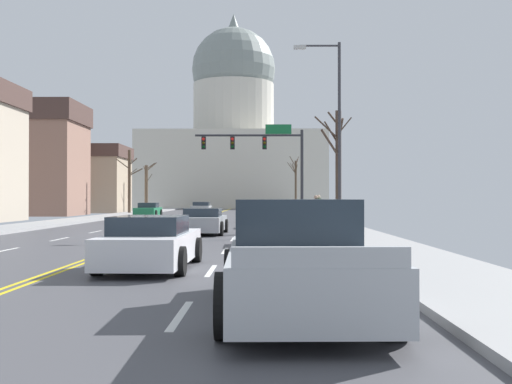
# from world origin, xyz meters

# --- Properties ---
(ground) EXTENTS (20.00, 180.00, 0.20)m
(ground) POSITION_xyz_m (0.00, -0.00, 0.02)
(ground) COLOR #47474C
(signal_gantry) EXTENTS (7.91, 0.41, 6.88)m
(signal_gantry) POSITION_xyz_m (4.79, 16.31, 5.10)
(signal_gantry) COLOR #28282D
(signal_gantry) RESTS_ON ground
(street_lamp_right) EXTENTS (2.15, 0.24, 8.61)m
(street_lamp_right) POSITION_xyz_m (7.95, -0.15, 5.17)
(street_lamp_right) COLOR #333338
(street_lamp_right) RESTS_ON ground
(capitol_building) EXTENTS (29.40, 20.10, 32.24)m
(capitol_building) POSITION_xyz_m (0.00, 72.09, 11.37)
(capitol_building) COLOR beige
(capitol_building) RESTS_ON ground
(sedan_near_00) EXTENTS (1.93, 4.39, 1.14)m
(sedan_near_00) POSITION_xyz_m (5.25, 12.59, 0.54)
(sedan_near_00) COLOR silver
(sedan_near_00) RESTS_ON ground
(sedan_near_01) EXTENTS (2.11, 4.42, 1.28)m
(sedan_near_01) POSITION_xyz_m (5.22, 6.24, 0.60)
(sedan_near_01) COLOR silver
(sedan_near_01) RESTS_ON ground
(sedan_near_02) EXTENTS (2.07, 4.33, 1.19)m
(sedan_near_02) POSITION_xyz_m (1.99, 0.10, 0.56)
(sedan_near_02) COLOR #9EA3A8
(sedan_near_02) RESTS_ON ground
(sedan_near_03) EXTENTS (2.07, 4.73, 1.13)m
(sedan_near_03) POSITION_xyz_m (5.25, -5.98, 0.53)
(sedan_near_03) COLOR #B71414
(sedan_near_03) RESTS_ON ground
(sedan_near_04) EXTENTS (2.07, 4.55, 1.25)m
(sedan_near_04) POSITION_xyz_m (2.05, -13.29, 0.59)
(sedan_near_04) COLOR silver
(sedan_near_04) RESTS_ON ground
(pickup_truck_near_05) EXTENTS (2.37, 5.27, 1.65)m
(pickup_truck_near_05) POSITION_xyz_m (5.20, -18.64, 0.73)
(pickup_truck_near_05) COLOR #ADB2B7
(pickup_truck_near_05) RESTS_ON ground
(sedan_oncoming_00) EXTENTS (2.02, 4.57, 1.24)m
(sedan_oncoming_00) POSITION_xyz_m (-5.10, 24.04, 0.58)
(sedan_oncoming_00) COLOR #1E7247
(sedan_oncoming_00) RESTS_ON ground
(sedan_oncoming_01) EXTENTS (2.09, 4.31, 1.22)m
(sedan_oncoming_01) POSITION_xyz_m (-1.59, 34.67, 0.58)
(sedan_oncoming_01) COLOR #9EA3A8
(sedan_oncoming_01) RESTS_ON ground
(flank_building_00) EXTENTS (10.63, 7.55, 10.53)m
(flank_building_00) POSITION_xyz_m (-17.57, 28.77, 5.33)
(flank_building_00) COLOR #8C6656
(flank_building_00) RESTS_ON ground
(flank_building_02) EXTENTS (10.70, 7.76, 7.48)m
(flank_building_02) POSITION_xyz_m (-15.92, 40.10, 3.78)
(flank_building_02) COLOR tan
(flank_building_02) RESTS_ON ground
(bare_tree_00) EXTENTS (1.50, 2.83, 6.51)m
(bare_tree_00) POSITION_xyz_m (8.70, 44.15, 3.52)
(bare_tree_00) COLOR #4C3D2D
(bare_tree_00) RESTS_ON ground
(bare_tree_01) EXTENTS (1.29, 2.34, 5.64)m
(bare_tree_01) POSITION_xyz_m (-8.54, 41.27, 2.91)
(bare_tree_01) COLOR brown
(bare_tree_01) RESTS_ON ground
(bare_tree_02) EXTENTS (2.09, 1.87, 6.05)m
(bare_tree_02) POSITION_xyz_m (8.56, 3.30, 3.38)
(bare_tree_02) COLOR #423328
(bare_tree_02) RESTS_ON ground
(bare_tree_03) EXTENTS (2.48, 1.36, 6.40)m
(bare_tree_03) POSITION_xyz_m (-8.84, 33.71, 3.46)
(bare_tree_03) COLOR #4C3D2D
(bare_tree_03) RESTS_ON ground
(pedestrian_00) EXTENTS (0.35, 0.34, 1.71)m
(pedestrian_00) POSITION_xyz_m (8.21, 9.98, 1.09)
(pedestrian_00) COLOR black
(pedestrian_00) RESTS_ON ground
(pedestrian_01) EXTENTS (0.35, 0.34, 1.67)m
(pedestrian_01) POSITION_xyz_m (7.83, 7.71, 1.07)
(pedestrian_01) COLOR #33333D
(pedestrian_01) RESTS_ON ground
(bicycle_parked) EXTENTS (0.12, 1.77, 0.85)m
(bicycle_parked) POSITION_xyz_m (8.57, -1.46, 0.49)
(bicycle_parked) COLOR black
(bicycle_parked) RESTS_ON ground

